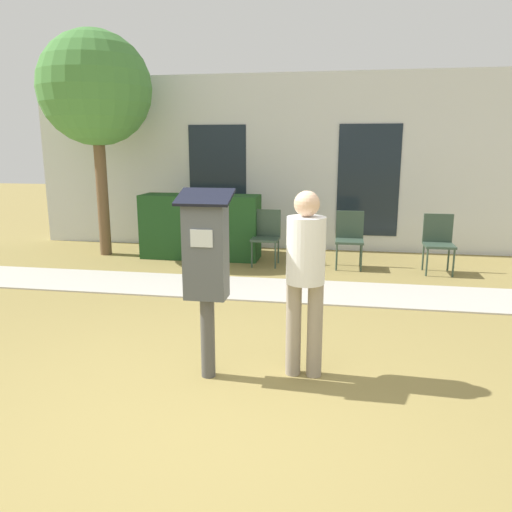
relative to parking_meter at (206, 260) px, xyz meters
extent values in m
plane|color=olive|center=(0.13, -0.57, -1.02)|extent=(40.00, 40.00, 0.00)
cube|color=#B7B2A8|center=(0.13, 2.64, -1.01)|extent=(12.00, 1.10, 0.02)
cube|color=silver|center=(0.13, 5.60, 0.58)|extent=(10.00, 0.24, 3.20)
cube|color=#19232D|center=(-1.27, 5.47, 0.28)|extent=(1.10, 0.02, 2.00)
cube|color=#19232D|center=(1.53, 5.47, 0.28)|extent=(1.10, 0.02, 2.00)
cylinder|color=#4C4C4C|center=(0.00, 0.00, -0.67)|extent=(0.12, 0.12, 0.70)
cube|color=#4C5156|center=(0.00, 0.00, 0.08)|extent=(0.34, 0.22, 0.80)
cube|color=silver|center=(0.00, -0.12, 0.20)|extent=(0.18, 0.01, 0.14)
cube|color=black|center=(0.00, 0.00, 0.51)|extent=(0.44, 0.31, 0.12)
cylinder|color=gray|center=(0.71, 0.17, -0.61)|extent=(0.13, 0.13, 0.82)
cylinder|color=gray|center=(0.89, 0.17, -0.61)|extent=(0.13, 0.13, 0.82)
cylinder|color=white|center=(0.80, 0.17, 0.08)|extent=(0.32, 0.32, 0.55)
sphere|color=#D8AD8C|center=(0.80, 0.17, 0.46)|extent=(0.21, 0.21, 0.21)
cylinder|color=#334738|center=(-0.32, 3.86, -0.81)|extent=(0.03, 0.03, 0.42)
cylinder|color=#334738|center=(0.06, 3.86, -0.81)|extent=(0.03, 0.03, 0.42)
cylinder|color=#334738|center=(-0.32, 4.24, -0.81)|extent=(0.03, 0.03, 0.42)
cylinder|color=#334738|center=(0.06, 4.24, -0.81)|extent=(0.03, 0.03, 0.42)
cube|color=#334738|center=(-0.13, 4.05, -0.58)|extent=(0.44, 0.44, 0.04)
cube|color=#334738|center=(-0.13, 4.25, -0.34)|extent=(0.44, 0.04, 0.44)
cylinder|color=#334738|center=(1.02, 3.90, -0.81)|extent=(0.03, 0.03, 0.42)
cylinder|color=#334738|center=(1.40, 3.90, -0.81)|extent=(0.03, 0.03, 0.42)
cylinder|color=#334738|center=(1.02, 4.28, -0.81)|extent=(0.03, 0.03, 0.42)
cylinder|color=#334738|center=(1.40, 4.28, -0.81)|extent=(0.03, 0.03, 0.42)
cube|color=#334738|center=(1.21, 4.09, -0.58)|extent=(0.44, 0.44, 0.04)
cube|color=#334738|center=(1.21, 4.30, -0.34)|extent=(0.44, 0.04, 0.44)
cylinder|color=#334738|center=(2.36, 3.79, -0.81)|extent=(0.03, 0.03, 0.42)
cylinder|color=#334738|center=(2.74, 3.79, -0.81)|extent=(0.03, 0.03, 0.42)
cylinder|color=#334738|center=(2.36, 4.17, -0.81)|extent=(0.03, 0.03, 0.42)
cylinder|color=#334738|center=(2.74, 4.17, -0.81)|extent=(0.03, 0.03, 0.42)
cube|color=#334738|center=(2.55, 3.98, -0.58)|extent=(0.44, 0.44, 0.04)
cube|color=#334738|center=(2.55, 4.18, -0.34)|extent=(0.44, 0.04, 0.44)
cube|color=#1E471E|center=(-1.33, 4.43, -0.47)|extent=(2.04, 0.60, 1.10)
cylinder|color=brown|center=(-3.10, 4.41, 0.08)|extent=(0.20, 0.20, 2.20)
sphere|color=#47843D|center=(-3.10, 4.41, 1.85)|extent=(1.90, 1.90, 1.90)
camera|label=1|loc=(1.07, -3.82, 0.92)|focal=35.00mm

